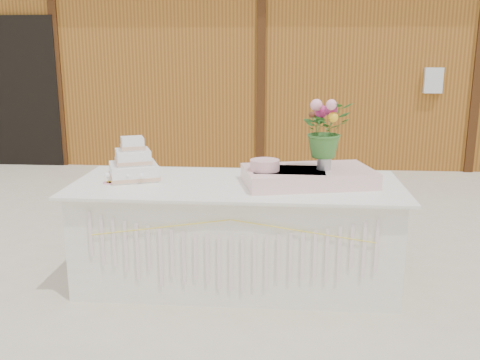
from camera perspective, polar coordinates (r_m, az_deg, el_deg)
name	(u,v)px	position (r m, az deg, el deg)	size (l,w,h in m)	color
ground	(237,281)	(4.16, -0.34, -10.69)	(80.00, 80.00, 0.00)	beige
barn	(265,52)	(9.77, 2.72, 13.49)	(12.60, 4.60, 3.30)	#995E20
cake_table	(237,233)	(4.01, -0.36, -5.67)	(2.40, 1.00, 0.77)	white
wedding_cake	(133,165)	(4.09, -11.30, 1.60)	(0.46, 0.46, 0.32)	white
pink_cake_stand	(265,171)	(3.79, 2.65, 0.92)	(0.27, 0.27, 0.19)	white
satin_runner	(308,176)	(3.89, 7.27, 0.40)	(0.91, 0.53, 0.12)	#FFD0CD
flower_vase	(324,160)	(3.86, 8.96, 2.14)	(0.10, 0.10, 0.14)	#B5B5BA
bouquet	(326,123)	(3.81, 9.11, 6.06)	(0.35, 0.31, 0.39)	#386E2C
loose_flowers	(113,176)	(4.18, -13.44, 0.39)	(0.15, 0.36, 0.02)	#FF9BC3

